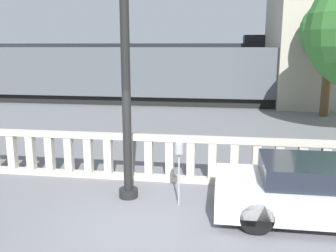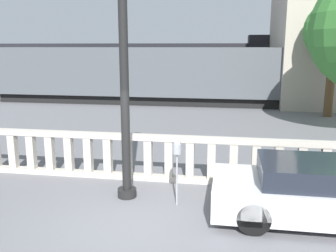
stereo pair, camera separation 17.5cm
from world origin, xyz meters
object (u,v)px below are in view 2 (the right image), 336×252
at_px(lamppost, 124,66).
at_px(train_far, 144,65).
at_px(parked_car, 317,192).
at_px(tree_left, 335,32).
at_px(train_near, 211,75).
at_px(parking_meter, 177,151).

relative_size(lamppost, train_far, 0.24).
relative_size(parked_car, tree_left, 0.74).
bearing_deg(train_near, tree_left, -27.57).
distance_m(train_near, tree_left, 7.07).
distance_m(train_far, tree_left, 15.81).
height_order(train_far, tree_left, tree_left).
bearing_deg(train_far, tree_left, -41.62).
relative_size(lamppost, tree_left, 0.98).
bearing_deg(parked_car, train_far, 105.49).
relative_size(train_near, train_far, 1.14).
relative_size(parking_meter, train_far, 0.07).
distance_m(lamppost, parking_meter, 2.15).
bearing_deg(tree_left, parking_meter, -116.74).
xyz_separation_m(lamppost, train_far, (-4.64, 21.78, -1.10)).
height_order(lamppost, parked_car, lamppost).
bearing_deg(parked_car, lamppost, 166.75).
height_order(parking_meter, train_far, train_far).
height_order(train_near, tree_left, tree_left).
relative_size(parked_car, train_far, 0.18).
bearing_deg(lamppost, train_near, 85.46).
distance_m(lamppost, parked_car, 4.72).
bearing_deg(train_far, lamppost, -77.98).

